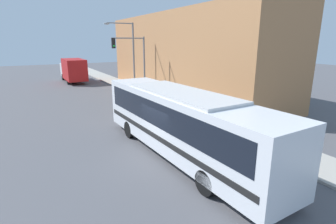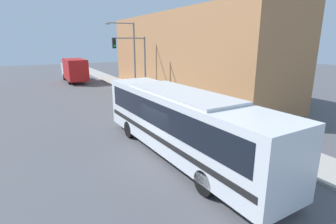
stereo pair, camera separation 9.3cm
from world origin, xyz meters
name	(u,v)px [view 1 (the left image)]	position (x,y,z in m)	size (l,w,h in m)	color
ground_plane	(159,158)	(0.00, 0.00, 0.00)	(120.00, 120.00, 0.00)	#515156
sidewalk	(127,87)	(5.83, 20.00, 0.06)	(2.67, 70.00, 0.12)	#A8A399
building_facade	(182,54)	(10.17, 14.12, 4.13)	(6.00, 26.23, 8.26)	#B27A4C
city_bus	(180,120)	(0.98, -0.31, 1.87)	(2.90, 12.03, 3.25)	silver
delivery_truck	(73,70)	(0.94, 27.51, 1.71)	(2.43, 7.63, 3.16)	#B21919
fire_hydrant	(213,121)	(5.10, 2.25, 0.50)	(0.25, 0.34, 0.75)	red
traffic_light_pole	(134,57)	(4.18, 13.25, 4.05)	(3.28, 0.35, 5.77)	slate
parking_meter	(174,99)	(5.10, 7.34, 0.99)	(0.14, 0.14, 1.28)	slate
street_lamp	(130,51)	(4.91, 16.17, 4.46)	(3.11, 0.28, 7.20)	slate
pedestrian_near_corner	(178,96)	(6.11, 8.26, 0.95)	(0.34, 0.34, 1.64)	#47382D
pedestrian_mid_block	(153,88)	(5.63, 12.19, 1.07)	(0.34, 0.34, 1.84)	#47382D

